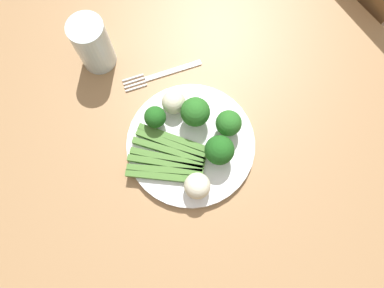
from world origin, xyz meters
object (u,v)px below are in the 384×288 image
object	(u,v)px
chair	(329,4)
cauliflower_edge	(174,102)
plate	(192,146)
broccoli_near_center	(194,113)
asparagus_bundle	(168,157)
broccoli_outer_edge	(219,150)
cauliflower_front_left	(197,186)
dining_table	(204,149)
broccoli_right	(155,117)
fork	(161,75)
water_glass	(93,44)
broccoli_left	(229,123)

from	to	relation	value
chair	cauliflower_edge	world-z (taller)	chair
plate	broccoli_near_center	bearing A→B (deg)	-39.94
asparagus_bundle	broccoli_outer_edge	xyz separation A→B (m)	(-0.05, -0.08, 0.03)
chair	cauliflower_front_left	xyz separation A→B (m)	(-0.25, 0.67, 0.27)
dining_table	broccoli_near_center	xyz separation A→B (m)	(0.03, 0.00, 0.15)
broccoli_right	broccoli_outer_edge	bearing A→B (deg)	-155.05
fork	asparagus_bundle	bearing A→B (deg)	76.55
chair	water_glass	size ratio (longest dim) A/B	7.50
cauliflower_front_left	plate	bearing A→B (deg)	-29.34
asparagus_bundle	broccoli_left	bearing A→B (deg)	-140.96
asparagus_bundle	cauliflower_front_left	distance (m)	0.08
asparagus_bundle	cauliflower_edge	bearing A→B (deg)	-83.63
plate	water_glass	size ratio (longest dim) A/B	2.11
asparagus_bundle	broccoli_outer_edge	size ratio (longest dim) A/B	2.47
plate	broccoli_near_center	size ratio (longest dim) A/B	3.64
plate	broccoli_near_center	xyz separation A→B (m)	(0.04, -0.03, 0.05)
asparagus_bundle	fork	distance (m)	0.18
dining_table	broccoli_right	size ratio (longest dim) A/B	27.04
broccoli_left	fork	world-z (taller)	broccoli_left
broccoli_near_center	water_glass	size ratio (longest dim) A/B	0.58
broccoli_right	water_glass	size ratio (longest dim) A/B	0.43
dining_table	asparagus_bundle	world-z (taller)	asparagus_bundle
chair	fork	distance (m)	0.63
dining_table	broccoli_near_center	distance (m)	0.16
broccoli_near_center	cauliflower_front_left	size ratio (longest dim) A/B	1.41
plate	broccoli_right	bearing A→B (deg)	21.03
cauliflower_front_left	cauliflower_edge	distance (m)	0.17
plate	broccoli_left	size ratio (longest dim) A/B	4.13
asparagus_bundle	broccoli_right	xyz separation A→B (m)	(0.07, -0.02, 0.02)
asparagus_bundle	broccoli_left	world-z (taller)	broccoli_left
chair	plate	size ratio (longest dim) A/B	3.56
dining_table	cauliflower_edge	world-z (taller)	cauliflower_edge
chair	water_glass	distance (m)	0.74
broccoli_outer_edge	cauliflower_edge	size ratio (longest dim) A/B	1.44
asparagus_bundle	plate	bearing A→B (deg)	-138.05
dining_table	broccoli_outer_edge	size ratio (longest dim) A/B	20.70
asparagus_bundle	cauliflower_edge	distance (m)	0.10
broccoli_right	cauliflower_front_left	size ratio (longest dim) A/B	1.06
broccoli_left	water_glass	distance (m)	0.30
broccoli_left	broccoli_near_center	bearing A→B (deg)	37.91
broccoli_near_center	chair	bearing A→B (deg)	-77.17
dining_table	broccoli_left	world-z (taller)	broccoli_left
broccoli_near_center	broccoli_right	distance (m)	0.07
chair	plate	xyz separation A→B (m)	(-0.17, 0.63, 0.24)
dining_table	broccoli_left	bearing A→B (deg)	-115.74
water_glass	broccoli_outer_edge	bearing A→B (deg)	-166.87
plate	dining_table	bearing A→B (deg)	-83.10
cauliflower_front_left	broccoli_left	bearing A→B (deg)	-62.66
chair	water_glass	xyz separation A→B (m)	(0.09, 0.67, 0.29)
plate	cauliflower_front_left	size ratio (longest dim) A/B	5.14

